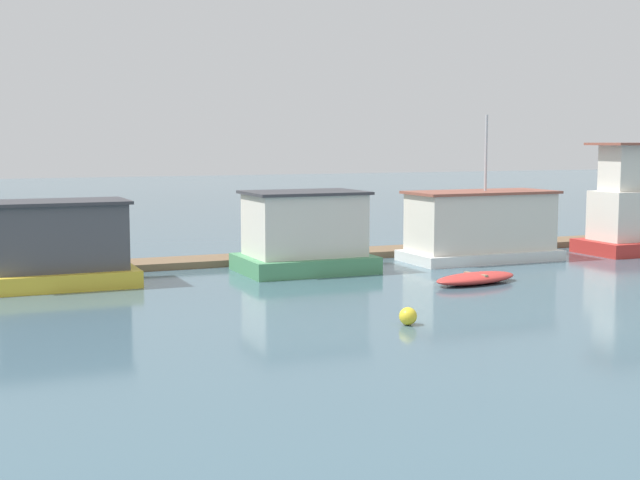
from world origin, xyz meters
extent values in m
plane|color=#426070|center=(0.00, 0.00, 0.00)|extent=(200.00, 200.00, 0.00)
cube|color=brown|center=(0.00, 3.48, 0.15)|extent=(51.00, 2.19, 0.30)
cube|color=gold|center=(-10.06, 0.08, 0.32)|extent=(5.44, 3.53, 0.63)
cube|color=#4C4C51|center=(-10.06, 0.08, 1.86)|extent=(4.66, 2.74, 2.45)
cube|color=#38383D|center=(-10.06, 0.08, 3.14)|extent=(4.96, 3.04, 0.12)
cube|color=#4C9360|center=(-0.32, -0.09, 0.34)|extent=(5.33, 3.88, 0.69)
cube|color=silver|center=(-0.32, -0.09, 1.96)|extent=(4.50, 3.05, 2.53)
cube|color=#38383D|center=(-0.32, -0.09, 3.28)|extent=(4.80, 3.35, 0.12)
cube|color=white|center=(8.33, 0.04, 0.23)|extent=(7.01, 3.33, 0.47)
cube|color=silver|center=(8.33, 0.04, 1.75)|extent=(6.42, 2.74, 2.57)
cube|color=brown|center=(8.33, 0.04, 3.10)|extent=(6.72, 3.04, 0.12)
cylinder|color=#B2B2B7|center=(8.54, 0.04, 4.86)|extent=(0.12, 0.12, 3.40)
ellipsoid|color=red|center=(4.50, -5.56, 0.21)|extent=(3.97, 2.08, 0.43)
cube|color=#997F60|center=(4.50, -5.56, 0.36)|extent=(0.38, 1.18, 0.08)
cylinder|color=#846B4C|center=(12.63, 2.14, 0.74)|extent=(0.27, 0.27, 1.47)
cylinder|color=#846B4C|center=(6.55, 2.14, 0.90)|extent=(0.22, 0.22, 1.80)
sphere|color=yellow|center=(-1.53, -11.27, 0.27)|extent=(0.53, 0.53, 0.53)
camera|label=1|loc=(-13.99, -34.01, 5.42)|focal=50.00mm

